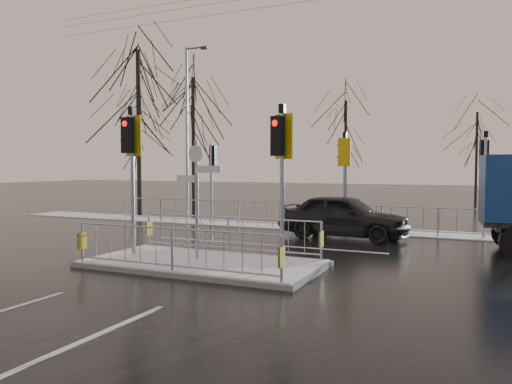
% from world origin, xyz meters
% --- Properties ---
extents(ground, '(120.00, 120.00, 0.00)m').
position_xyz_m(ground, '(0.00, 0.00, 0.00)').
color(ground, black).
rests_on(ground, ground).
extents(snow_verge, '(30.00, 2.00, 0.04)m').
position_xyz_m(snow_verge, '(0.00, 8.60, 0.02)').
color(snow_verge, white).
rests_on(snow_verge, ground).
extents(lane_markings, '(8.00, 11.38, 0.01)m').
position_xyz_m(lane_markings, '(0.00, -0.33, 0.00)').
color(lane_markings, silver).
rests_on(lane_markings, ground).
extents(traffic_island, '(6.00, 3.04, 4.15)m').
position_xyz_m(traffic_island, '(-0.01, 0.01, 0.39)').
color(traffic_island, slate).
rests_on(traffic_island, ground).
extents(far_kerb_fixtures, '(18.00, 0.65, 3.83)m').
position_xyz_m(far_kerb_fixtures, '(0.29, 8.09, 1.02)').
color(far_kerb_fixtures, '#979BA4').
rests_on(far_kerb_fixtures, ground).
extents(car_far_lane, '(4.73, 2.27, 1.56)m').
position_xyz_m(car_far_lane, '(1.98, 6.39, 0.78)').
color(car_far_lane, black).
rests_on(car_far_lane, ground).
extents(tree_near_a, '(4.75, 4.75, 8.97)m').
position_xyz_m(tree_near_a, '(-10.50, 11.00, 6.11)').
color(tree_near_a, black).
rests_on(tree_near_a, ground).
extents(tree_near_b, '(4.00, 4.00, 7.55)m').
position_xyz_m(tree_near_b, '(-8.00, 12.50, 5.15)').
color(tree_near_b, black).
rests_on(tree_near_b, ground).
extents(tree_near_c, '(3.50, 3.50, 6.61)m').
position_xyz_m(tree_near_c, '(-12.50, 13.50, 4.50)').
color(tree_near_c, black).
rests_on(tree_near_c, ground).
extents(tree_far_a, '(3.75, 3.75, 7.08)m').
position_xyz_m(tree_far_a, '(-2.00, 22.00, 4.82)').
color(tree_far_a, black).
rests_on(tree_far_a, ground).
extents(tree_far_b, '(3.25, 3.25, 6.14)m').
position_xyz_m(tree_far_b, '(6.00, 24.00, 4.18)').
color(tree_far_b, black).
rests_on(tree_far_b, ground).
extents(street_lamp_left, '(1.25, 0.18, 8.20)m').
position_xyz_m(street_lamp_left, '(-6.43, 9.50, 4.49)').
color(street_lamp_left, '#979BA4').
rests_on(street_lamp_left, ground).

